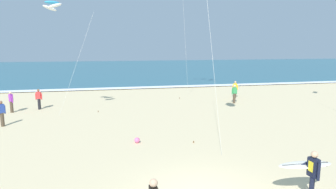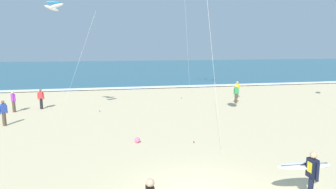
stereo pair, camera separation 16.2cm
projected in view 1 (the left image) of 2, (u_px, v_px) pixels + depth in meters
The scene contains 10 objects.
ocean_water at pixel (120, 68), 62.21m from camera, with size 160.00×60.00×0.08m, color #2D6075.
shoreline_foam at pixel (133, 88), 33.56m from camera, with size 160.00×1.57×0.01m, color white.
surfer_lead at pixel (309, 169), 9.18m from camera, with size 1.92×0.95×1.71m.
kite_arc_cobalt_high at pixel (52, 6), 18.94m from camera, with size 3.43×2.16×7.75m.
bystander_red_top at pixel (39, 99), 22.48m from camera, with size 0.50×0.22×1.59m.
bystander_purple_top at pixel (11, 102), 21.41m from camera, with size 0.36×0.39×1.59m.
bystander_yellow_top at pixel (235, 89), 27.45m from camera, with size 0.45×0.31×1.59m.
bystander_blue_top at pixel (2, 113), 17.73m from camera, with size 0.36×0.39×1.59m.
bystander_green_top at pixel (234, 94), 24.91m from camera, with size 0.50×0.22×1.59m.
beach_ball at pixel (137, 140), 14.81m from camera, with size 0.28×0.28×0.28m, color pink.
Camera 1 is at (-2.93, -8.26, 4.90)m, focal length 31.19 mm.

